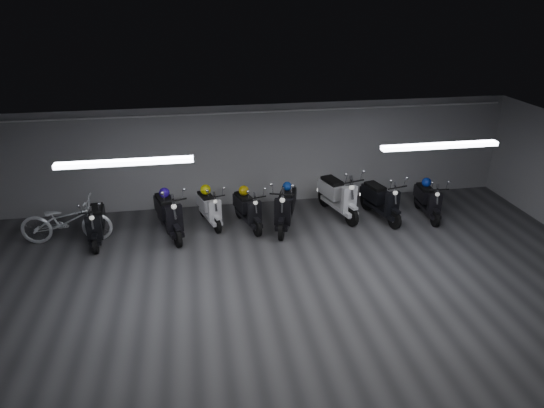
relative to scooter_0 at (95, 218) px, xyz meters
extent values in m
cube|color=#353537|center=(4.18, -3.32, -0.63)|extent=(14.00, 10.00, 0.01)
cube|color=gray|center=(4.18, -3.32, 2.18)|extent=(14.00, 10.00, 0.01)
cube|color=gray|center=(4.18, 1.68, 0.77)|extent=(14.00, 0.01, 2.80)
cube|color=white|center=(1.18, -2.32, 2.11)|extent=(2.40, 0.18, 0.08)
cube|color=white|center=(7.18, -2.32, 2.11)|extent=(2.40, 0.18, 0.08)
cylinder|color=white|center=(4.18, 1.60, 1.99)|extent=(13.60, 0.05, 0.05)
imported|color=white|center=(-0.70, 0.14, 0.04)|extent=(2.11, 0.82, 1.35)
sphere|color=#D5D00C|center=(2.62, 0.72, 0.25)|extent=(0.27, 0.27, 0.27)
sphere|color=navy|center=(8.39, 0.22, 0.27)|extent=(0.25, 0.25, 0.25)
sphere|color=#280D99|center=(1.62, 0.32, 0.40)|extent=(0.25, 0.25, 0.25)
sphere|color=#BA980A|center=(3.57, 0.43, 0.28)|extent=(0.26, 0.26, 0.26)
sphere|color=navy|center=(4.65, 0.26, 0.39)|extent=(0.23, 0.23, 0.23)
camera|label=1|loc=(2.42, -10.70, 4.92)|focal=31.66mm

